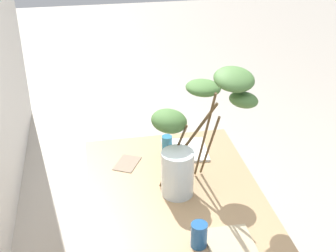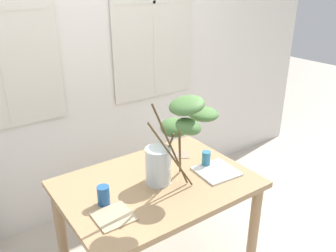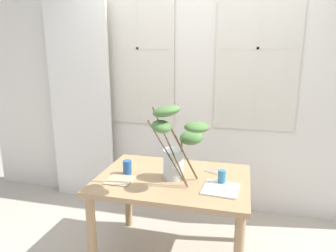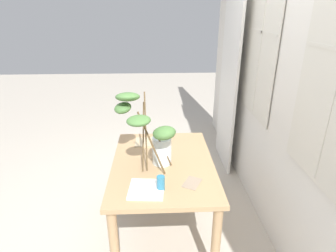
{
  "view_description": "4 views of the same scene",
  "coord_description": "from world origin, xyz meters",
  "px_view_note": "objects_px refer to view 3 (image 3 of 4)",
  "views": [
    {
      "loc": [
        -1.87,
        0.4,
        2.17
      ],
      "look_at": [
        -0.04,
        0.05,
        1.16
      ],
      "focal_mm": 49.75,
      "sensor_mm": 36.0,
      "label": 1
    },
    {
      "loc": [
        -1.05,
        -1.62,
        1.96
      ],
      "look_at": [
        0.08,
        -0.0,
        1.11
      ],
      "focal_mm": 37.21,
      "sensor_mm": 36.0,
      "label": 2
    },
    {
      "loc": [
        0.53,
        -2.25,
        1.74
      ],
      "look_at": [
        -0.05,
        0.04,
        1.16
      ],
      "focal_mm": 32.61,
      "sensor_mm": 36.0,
      "label": 3
    },
    {
      "loc": [
        2.13,
        -0.05,
        1.98
      ],
      "look_at": [
        -0.07,
        0.05,
        1.05
      ],
      "focal_mm": 30.06,
      "sensor_mm": 36.0,
      "label": 4
    }
  ],
  "objects_px": {
    "plate_square_left": "(120,180)",
    "plate_square_right": "(221,189)",
    "drinking_glass_blue_right": "(222,177)",
    "dining_table": "(173,190)",
    "vase_with_branches": "(178,146)",
    "drinking_glass_blue_left": "(127,167)"
  },
  "relations": [
    {
      "from": "drinking_glass_blue_left",
      "to": "plate_square_left",
      "type": "relative_size",
      "value": 0.58
    },
    {
      "from": "dining_table",
      "to": "vase_with_branches",
      "type": "height_order",
      "value": "vase_with_branches"
    },
    {
      "from": "plate_square_left",
      "to": "dining_table",
      "type": "bearing_deg",
      "value": 22.34
    },
    {
      "from": "drinking_glass_blue_left",
      "to": "dining_table",
      "type": "bearing_deg",
      "value": 3.35
    },
    {
      "from": "plate_square_right",
      "to": "drinking_glass_blue_left",
      "type": "bearing_deg",
      "value": 171.89
    },
    {
      "from": "vase_with_branches",
      "to": "plate_square_left",
      "type": "distance_m",
      "value": 0.55
    },
    {
      "from": "drinking_glass_blue_right",
      "to": "dining_table",
      "type": "bearing_deg",
      "value": 176.06
    },
    {
      "from": "vase_with_branches",
      "to": "plate_square_right",
      "type": "relative_size",
      "value": 2.57
    },
    {
      "from": "vase_with_branches",
      "to": "plate_square_left",
      "type": "bearing_deg",
      "value": -170.97
    },
    {
      "from": "dining_table",
      "to": "plate_square_right",
      "type": "bearing_deg",
      "value": -18.67
    },
    {
      "from": "plate_square_left",
      "to": "plate_square_right",
      "type": "distance_m",
      "value": 0.79
    },
    {
      "from": "vase_with_branches",
      "to": "drinking_glass_blue_right",
      "type": "bearing_deg",
      "value": 10.69
    },
    {
      "from": "drinking_glass_blue_left",
      "to": "plate_square_right",
      "type": "relative_size",
      "value": 0.46
    },
    {
      "from": "drinking_glass_blue_left",
      "to": "plate_square_right",
      "type": "height_order",
      "value": "drinking_glass_blue_left"
    },
    {
      "from": "vase_with_branches",
      "to": "plate_square_right",
      "type": "xyz_separation_m",
      "value": [
        0.34,
        -0.04,
        -0.29
      ]
    },
    {
      "from": "drinking_glass_blue_right",
      "to": "plate_square_right",
      "type": "relative_size",
      "value": 0.43
    },
    {
      "from": "drinking_glass_blue_left",
      "to": "plate_square_right",
      "type": "bearing_deg",
      "value": -8.11
    },
    {
      "from": "vase_with_branches",
      "to": "plate_square_right",
      "type": "distance_m",
      "value": 0.45
    },
    {
      "from": "drinking_glass_blue_right",
      "to": "plate_square_left",
      "type": "distance_m",
      "value": 0.8
    },
    {
      "from": "plate_square_right",
      "to": "dining_table",
      "type": "bearing_deg",
      "value": 161.33
    },
    {
      "from": "plate_square_right",
      "to": "vase_with_branches",
      "type": "bearing_deg",
      "value": 172.75
    },
    {
      "from": "drinking_glass_blue_right",
      "to": "plate_square_left",
      "type": "bearing_deg",
      "value": -170.26
    }
  ]
}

